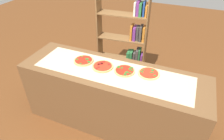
{
  "coord_description": "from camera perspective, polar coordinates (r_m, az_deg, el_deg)",
  "views": [
    {
      "loc": [
        0.75,
        -1.81,
        2.29
      ],
      "look_at": [
        0.0,
        0.0,
        0.9
      ],
      "focal_mm": 31.65,
      "sensor_mm": 36.0,
      "label": 1
    }
  ],
  "objects": [
    {
      "name": "parchment_paper",
      "position": [
        2.41,
        -0.0,
        -0.37
      ],
      "size": [
        1.95,
        0.52,
        0.0
      ],
      "primitive_type": "cube",
      "color": "beige",
      "rests_on": "counter"
    },
    {
      "name": "pizza_spinach_0",
      "position": [
        2.61,
        -8.2,
        2.71
      ],
      "size": [
        0.25,
        0.25,
        0.03
      ],
      "color": "tan",
      "rests_on": "parchment_paper"
    },
    {
      "name": "pizza_spinach_2",
      "position": [
        2.41,
        3.67,
        -0.19
      ],
      "size": [
        0.25,
        0.25,
        0.03
      ],
      "color": "tan",
      "rests_on": "parchment_paper"
    },
    {
      "name": "pizza_spinach_3",
      "position": [
        2.4,
        10.58,
        -0.94
      ],
      "size": [
        0.26,
        0.26,
        0.02
      ],
      "color": "#DBB26B",
      "rests_on": "parchment_paper"
    },
    {
      "name": "ground_plane",
      "position": [
        3.02,
        -0.0,
        -14.16
      ],
      "size": [
        12.0,
        12.0,
        0.0
      ],
      "primitive_type": "plane",
      "color": "brown"
    },
    {
      "name": "pizza_pepperoni_1",
      "position": [
        2.48,
        -2.73,
        1.08
      ],
      "size": [
        0.26,
        0.26,
        0.03
      ],
      "color": "tan",
      "rests_on": "parchment_paper"
    },
    {
      "name": "bookshelf",
      "position": [
        3.34,
        4.83,
        7.89
      ],
      "size": [
        0.83,
        0.29,
        1.65
      ],
      "color": "brown",
      "rests_on": "ground_plane"
    },
    {
      "name": "counter",
      "position": [
        2.69,
        -0.0,
        -8.04
      ],
      "size": [
        2.35,
        0.71,
        0.88
      ],
      "primitive_type": "cube",
      "color": "brown",
      "rests_on": "ground_plane"
    }
  ]
}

